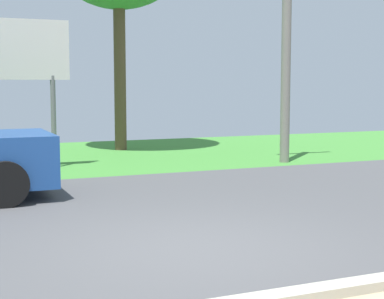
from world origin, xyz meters
name	(u,v)px	position (x,y,z in m)	size (l,w,h in m)	color
ground_plane	(126,207)	(0.00, 2.95, -0.05)	(40.00, 22.00, 0.20)	#4C4C4F
utility_pole	(287,17)	(5.32, 6.60, 3.67)	(1.80, 0.24, 6.98)	gray
roadside_billboard	(13,60)	(-1.20, 7.92, 2.55)	(2.60, 0.12, 3.50)	slate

